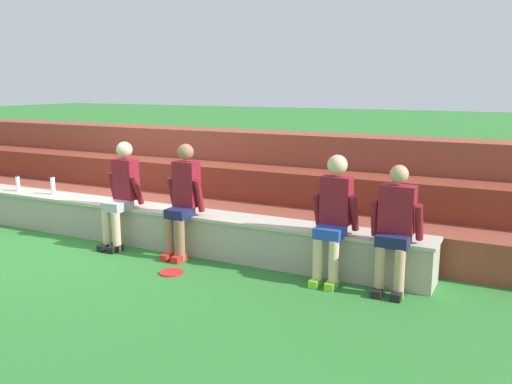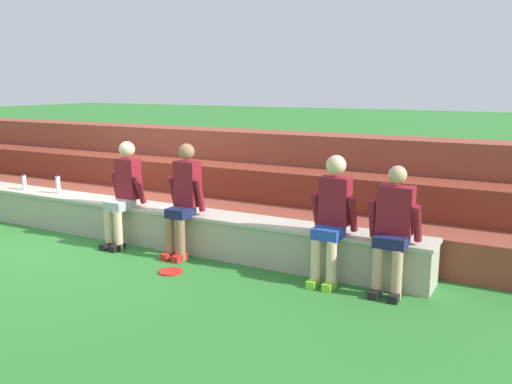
{
  "view_description": "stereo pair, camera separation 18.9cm",
  "coord_description": "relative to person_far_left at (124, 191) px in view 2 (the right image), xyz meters",
  "views": [
    {
      "loc": [
        5.45,
        -5.53,
        2.15
      ],
      "look_at": [
        2.54,
        0.23,
        0.86
      ],
      "focal_mm": 38.31,
      "sensor_mm": 36.0,
      "label": 1
    },
    {
      "loc": [
        5.62,
        -5.44,
        2.15
      ],
      "look_at": [
        2.54,
        0.23,
        0.86
      ],
      "focal_mm": 38.31,
      "sensor_mm": 36.0,
      "label": 2
    }
  ],
  "objects": [
    {
      "name": "person_center",
      "position": [
        2.93,
        0.03,
        0.01
      ],
      "size": [
        0.51,
        0.56,
        1.39
      ],
      "color": "beige",
      "rests_on": "ground"
    },
    {
      "name": "brick_bleachers",
      "position": [
        -0.67,
        1.87,
        -0.2
      ],
      "size": [
        13.28,
        2.05,
        1.39
      ],
      "color": "brown",
      "rests_on": "ground"
    },
    {
      "name": "frisbee",
      "position": [
        1.22,
        -0.61,
        -0.73
      ],
      "size": [
        0.28,
        0.28,
        0.02
      ],
      "primitive_type": "cylinder",
      "color": "red",
      "rests_on": "ground"
    },
    {
      "name": "water_bottle_mid_left",
      "position": [
        -2.21,
        0.2,
        -0.11
      ],
      "size": [
        0.06,
        0.06,
        0.25
      ],
      "color": "silver",
      "rests_on": "stone_seating_wall"
    },
    {
      "name": "person_left_of_center",
      "position": [
        0.97,
        0.02,
        0.01
      ],
      "size": [
        0.48,
        0.54,
        1.42
      ],
      "color": "#996B4C",
      "rests_on": "ground"
    },
    {
      "name": "stone_seating_wall",
      "position": [
        -0.67,
        0.24,
        -0.47
      ],
      "size": [
        9.39,
        0.51,
        0.52
      ],
      "color": "#A8A08E",
      "rests_on": "ground"
    },
    {
      "name": "person_right_of_center",
      "position": [
        3.61,
        -0.01,
        -0.03
      ],
      "size": [
        0.54,
        0.48,
        1.34
      ],
      "color": "tan",
      "rests_on": "ground"
    },
    {
      "name": "person_far_left",
      "position": [
        0.0,
        0.0,
        0.0
      ],
      "size": [
        0.48,
        0.59,
        1.4
      ],
      "color": "beige",
      "rests_on": "ground"
    },
    {
      "name": "water_bottle_center_gap",
      "position": [
        -1.52,
        0.25,
        -0.09
      ],
      "size": [
        0.07,
        0.07,
        0.28
      ],
      "color": "silver",
      "rests_on": "stone_seating_wall"
    },
    {
      "name": "ground_plane",
      "position": [
        -0.67,
        0.01,
        -0.74
      ],
      "size": [
        80.0,
        80.0,
        0.0
      ],
      "primitive_type": "plane",
      "color": "#2D752D"
    }
  ]
}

